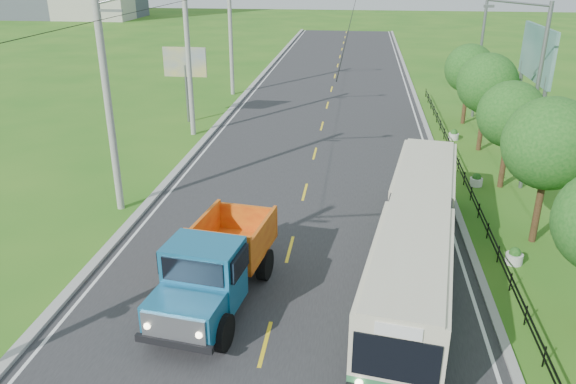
% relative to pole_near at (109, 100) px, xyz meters
% --- Properties ---
extents(ground, '(240.00, 240.00, 0.00)m').
position_rel_pole_near_xyz_m(ground, '(8.26, -9.00, -5.09)').
color(ground, '#286718').
rests_on(ground, ground).
extents(road, '(14.00, 120.00, 0.02)m').
position_rel_pole_near_xyz_m(road, '(8.26, 11.00, -5.08)').
color(road, '#28282B').
rests_on(road, ground).
extents(curb_left, '(0.40, 120.00, 0.15)m').
position_rel_pole_near_xyz_m(curb_left, '(1.06, 11.00, -5.02)').
color(curb_left, '#9E9E99').
rests_on(curb_left, ground).
extents(curb_right, '(0.30, 120.00, 0.10)m').
position_rel_pole_near_xyz_m(curb_right, '(15.41, 11.00, -5.04)').
color(curb_right, '#9E9E99').
rests_on(curb_right, ground).
extents(edge_line_left, '(0.12, 120.00, 0.00)m').
position_rel_pole_near_xyz_m(edge_line_left, '(1.61, 11.00, -5.07)').
color(edge_line_left, silver).
rests_on(edge_line_left, road).
extents(edge_line_right, '(0.12, 120.00, 0.00)m').
position_rel_pole_near_xyz_m(edge_line_right, '(14.91, 11.00, -5.07)').
color(edge_line_right, silver).
rests_on(edge_line_right, road).
extents(centre_dash, '(0.12, 2.20, 0.00)m').
position_rel_pole_near_xyz_m(centre_dash, '(8.26, -9.00, -5.07)').
color(centre_dash, yellow).
rests_on(centre_dash, road).
extents(railing_right, '(0.04, 40.00, 0.60)m').
position_rel_pole_near_xyz_m(railing_right, '(16.26, 5.00, -4.79)').
color(railing_right, black).
rests_on(railing_right, ground).
extents(pole_near, '(3.51, 0.32, 10.00)m').
position_rel_pole_near_xyz_m(pole_near, '(0.00, 0.00, 0.00)').
color(pole_near, gray).
rests_on(pole_near, ground).
extents(pole_mid, '(3.51, 0.32, 10.00)m').
position_rel_pole_near_xyz_m(pole_mid, '(0.00, 12.00, 0.00)').
color(pole_mid, gray).
rests_on(pole_mid, ground).
extents(pole_far, '(3.51, 0.32, 10.00)m').
position_rel_pole_near_xyz_m(pole_far, '(0.00, 24.00, 0.00)').
color(pole_far, gray).
rests_on(pole_far, ground).
extents(tree_third, '(3.60, 3.62, 6.00)m').
position_rel_pole_near_xyz_m(tree_third, '(18.12, -0.86, -1.11)').
color(tree_third, '#382314').
rests_on(tree_third, ground).
extents(tree_fourth, '(3.24, 3.31, 5.40)m').
position_rel_pole_near_xyz_m(tree_fourth, '(18.12, 5.14, -1.51)').
color(tree_fourth, '#382314').
rests_on(tree_fourth, ground).
extents(tree_fifth, '(3.48, 3.52, 5.80)m').
position_rel_pole_near_xyz_m(tree_fifth, '(18.12, 11.14, -1.24)').
color(tree_fifth, '#382314').
rests_on(tree_fifth, ground).
extents(tree_back, '(3.30, 3.36, 5.50)m').
position_rel_pole_near_xyz_m(tree_back, '(18.12, 17.14, -1.44)').
color(tree_back, '#382314').
rests_on(tree_back, ground).
extents(streetlight_mid, '(3.02, 0.20, 9.07)m').
position_rel_pole_near_xyz_m(streetlight_mid, '(18.90, 5.00, -0.19)').
color(streetlight_mid, slate).
rests_on(streetlight_mid, ground).
extents(streetlight_far, '(3.02, 0.20, 9.07)m').
position_rel_pole_near_xyz_m(streetlight_far, '(18.90, 19.00, -0.19)').
color(streetlight_far, slate).
rests_on(streetlight_far, ground).
extents(planter_near, '(0.64, 0.64, 0.67)m').
position_rel_pole_near_xyz_m(planter_near, '(16.86, -3.00, -4.81)').
color(planter_near, silver).
rests_on(planter_near, ground).
extents(planter_mid, '(0.64, 0.64, 0.67)m').
position_rel_pole_near_xyz_m(planter_mid, '(16.86, 5.00, -4.81)').
color(planter_mid, silver).
rests_on(planter_mid, ground).
extents(planter_far, '(0.64, 0.64, 0.67)m').
position_rel_pole_near_xyz_m(planter_far, '(16.86, 13.00, -4.81)').
color(planter_far, silver).
rests_on(planter_far, ground).
extents(billboard_left, '(3.00, 0.20, 5.20)m').
position_rel_pole_near_xyz_m(billboard_left, '(-1.24, 15.00, -1.23)').
color(billboard_left, slate).
rests_on(billboard_left, ground).
extents(billboard_right, '(0.24, 6.00, 7.30)m').
position_rel_pole_near_xyz_m(billboard_right, '(20.56, 11.00, 0.25)').
color(billboard_right, slate).
rests_on(billboard_right, ground).
extents(bus, '(4.56, 14.88, 2.84)m').
position_rel_pole_near_xyz_m(bus, '(13.01, -4.19, -3.39)').
color(bus, '#2D7242').
rests_on(bus, ground).
extents(dump_truck, '(3.25, 6.64, 2.68)m').
position_rel_pole_near_xyz_m(dump_truck, '(6.29, -7.01, -3.58)').
color(dump_truck, '#165C84').
rests_on(dump_truck, ground).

